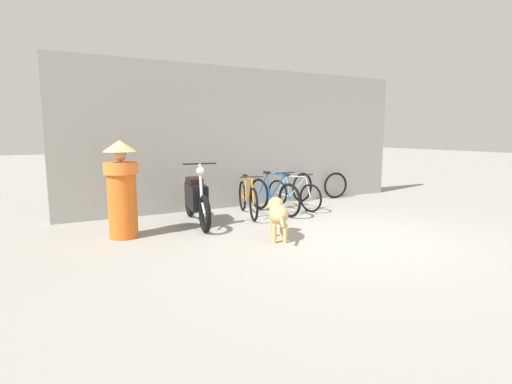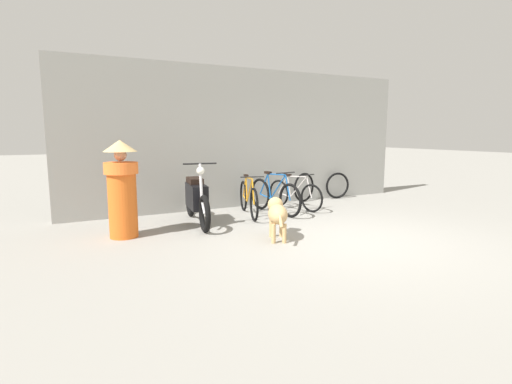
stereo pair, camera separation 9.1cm
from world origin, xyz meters
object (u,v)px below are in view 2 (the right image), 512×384
object	(u,v)px
motorcycle	(197,199)
bicycle_2	(295,194)
person_in_robes	(122,187)
bicycle_1	(274,196)
spare_tire_left	(337,186)
stray_dog	(277,213)
bicycle_0	(248,199)
spare_tire_right	(304,187)

from	to	relation	value
motorcycle	bicycle_2	bearing A→B (deg)	107.37
person_in_robes	bicycle_1	bearing A→B (deg)	156.79
spare_tire_left	stray_dog	bearing A→B (deg)	-141.91
motorcycle	stray_dog	size ratio (longest dim) A/B	2.00
bicycle_2	motorcycle	world-z (taller)	motorcycle
bicycle_0	bicycle_1	distance (m)	0.59
bicycle_2	spare_tire_right	size ratio (longest dim) A/B	2.18
spare_tire_left	spare_tire_right	world-z (taller)	spare_tire_right
bicycle_1	spare_tire_left	bearing A→B (deg)	103.46
bicycle_1	spare_tire_right	size ratio (longest dim) A/B	2.41
bicycle_2	bicycle_1	bearing A→B (deg)	-86.89
bicycle_1	motorcycle	xyz separation A→B (m)	(-1.75, -0.18, 0.11)
bicycle_1	bicycle_2	xyz separation A→B (m)	(0.62, 0.19, -0.03)
bicycle_1	spare_tire_left	world-z (taller)	bicycle_1
stray_dog	spare_tire_right	world-z (taller)	spare_tire_right
bicycle_2	spare_tire_left	world-z (taller)	bicycle_2
bicycle_1	spare_tire_right	xyz separation A→B (m)	(1.33, 0.86, -0.01)
bicycle_1	spare_tire_right	distance (m)	1.59
bicycle_0	spare_tire_right	world-z (taller)	bicycle_0
stray_dog	person_in_robes	size ratio (longest dim) A/B	0.65
bicycle_1	person_in_robes	bearing A→B (deg)	-86.93
person_in_robes	spare_tire_left	xyz separation A→B (m)	(5.48, 1.39, -0.48)
bicycle_0	person_in_robes	bearing A→B (deg)	-62.02
bicycle_0	spare_tire_left	world-z (taller)	bicycle_0
motorcycle	person_in_robes	xyz separation A→B (m)	(-1.36, -0.36, 0.34)
bicycle_2	person_in_robes	bearing A→B (deg)	-92.89
spare_tire_right	bicycle_1	bearing A→B (deg)	-147.25
bicycle_0	spare_tire_left	size ratio (longest dim) A/B	2.52
bicycle_1	person_in_robes	distance (m)	3.19
spare_tire_right	motorcycle	bearing A→B (deg)	-161.50
bicycle_1	spare_tire_left	distance (m)	2.52
person_in_robes	bicycle_0	bearing A→B (deg)	159.71
stray_dog	person_in_robes	bearing A→B (deg)	84.45
bicycle_1	stray_dog	size ratio (longest dim) A/B	1.70
bicycle_1	spare_tire_left	xyz separation A→B (m)	(2.37, 0.86, -0.03)
bicycle_0	stray_dog	size ratio (longest dim) A/B	1.67
bicycle_0	stray_dog	world-z (taller)	bicycle_0
spare_tire_left	bicycle_2	bearing A→B (deg)	-158.84
bicycle_2	person_in_robes	xyz separation A→B (m)	(-3.74, -0.72, 0.49)
bicycle_0	spare_tire_left	xyz separation A→B (m)	(2.95, 0.83, -0.01)
bicycle_1	bicycle_2	bearing A→B (deg)	100.30
person_in_robes	spare_tire_right	distance (m)	4.68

